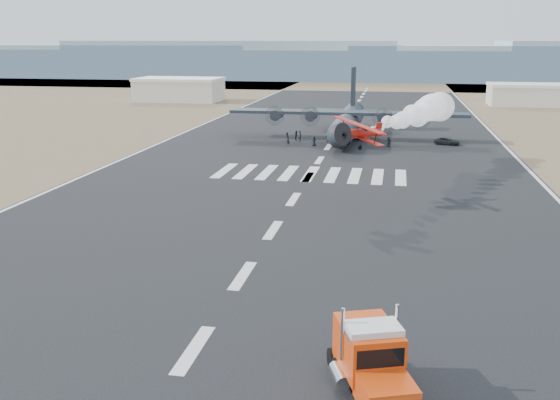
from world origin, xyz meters
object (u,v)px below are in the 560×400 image
(aerobatic_biplane, at_px, (361,133))
(crew_b, at_px, (296,135))
(crew_g, at_px, (300,136))
(crew_a, at_px, (288,141))
(crew_h, at_px, (287,137))
(hangar_left, at_px, (179,89))
(crew_d, at_px, (328,137))
(crew_f, at_px, (388,142))
(crew_c, at_px, (329,138))
(crew_e, at_px, (314,141))
(semi_truck, at_px, (371,361))
(transport_aircraft, at_px, (348,120))
(support_vehicle, at_px, (447,141))
(hangar_right, at_px, (527,94))

(aerobatic_biplane, xyz_separation_m, crew_b, (-13.89, 42.95, -6.99))
(aerobatic_biplane, height_order, crew_g, aerobatic_biplane)
(crew_a, height_order, crew_h, crew_h)
(hangar_left, xyz_separation_m, crew_g, (46.34, -67.46, -2.50))
(crew_d, distance_m, crew_f, 11.05)
(crew_c, xyz_separation_m, crew_d, (-0.32, 0.29, 0.06))
(crew_b, height_order, crew_e, crew_e)
(semi_truck, bearing_deg, crew_a, 82.96)
(aerobatic_biplane, distance_m, transport_aircraft, 47.89)
(support_vehicle, height_order, crew_c, crew_c)
(crew_c, xyz_separation_m, crew_h, (-7.46, -0.75, -0.02))
(crew_d, bearing_deg, crew_h, -53.08)
(crew_e, relative_size, crew_f, 1.01)
(transport_aircraft, height_order, crew_e, transport_aircraft)
(crew_e, bearing_deg, crew_h, -60.37)
(crew_d, height_order, crew_f, crew_d)
(crew_b, distance_m, crew_c, 6.46)
(hangar_right, xyz_separation_m, support_vehicle, (-26.11, -71.75, -2.41))
(aerobatic_biplane, distance_m, crew_d, 42.71)
(support_vehicle, distance_m, crew_h, 27.78)
(crew_c, relative_size, crew_f, 1.01)
(aerobatic_biplane, bearing_deg, crew_a, 130.64)
(transport_aircraft, distance_m, crew_f, 12.05)
(crew_f, bearing_deg, crew_h, -148.20)
(crew_b, relative_size, crew_g, 0.89)
(hangar_left, height_order, crew_g, hangar_left)
(support_vehicle, xyz_separation_m, crew_b, (-26.41, 0.52, 0.21))
(aerobatic_biplane, relative_size, crew_d, 3.73)
(aerobatic_biplane, bearing_deg, transport_aircraft, 115.42)
(crew_b, bearing_deg, aerobatic_biplane, 170.06)
(crew_a, distance_m, crew_g, 5.23)
(crew_h, bearing_deg, semi_truck, 14.96)
(hangar_left, xyz_separation_m, crew_c, (51.66, -68.11, -2.56))
(hangar_right, bearing_deg, crew_g, -125.49)
(aerobatic_biplane, bearing_deg, crew_g, 126.71)
(semi_truck, distance_m, crew_b, 83.40)
(hangar_left, height_order, crew_e, hangar_left)
(aerobatic_biplane, xyz_separation_m, crew_d, (-8.03, 41.37, -6.90))
(crew_c, bearing_deg, crew_b, -122.70)
(transport_aircraft, xyz_separation_m, crew_d, (-3.01, -6.02, -2.28))
(semi_truck, xyz_separation_m, crew_d, (-11.05, 80.08, -1.01))
(transport_aircraft, height_order, crew_d, transport_aircraft)
(crew_a, distance_m, crew_b, 6.31)
(aerobatic_biplane, bearing_deg, crew_f, 105.50)
(transport_aircraft, xyz_separation_m, crew_h, (-10.15, -7.07, -2.36))
(hangar_left, distance_m, aerobatic_biplane, 124.37)
(hangar_left, xyz_separation_m, crew_b, (45.48, -66.24, -2.59))
(crew_a, bearing_deg, crew_c, 55.47)
(hangar_right, height_order, transport_aircraft, transport_aircraft)
(aerobatic_biplane, xyz_separation_m, crew_f, (2.59, 38.36, -6.97))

